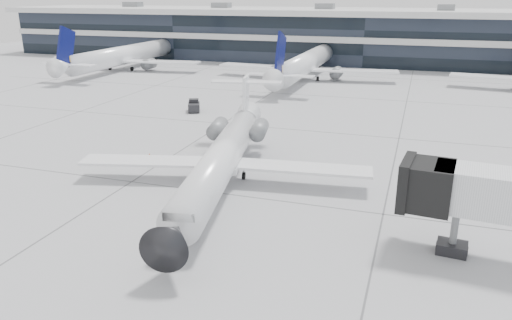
% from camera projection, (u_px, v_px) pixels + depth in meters
% --- Properties ---
extents(ground, '(220.00, 220.00, 0.00)m').
position_uv_depth(ground, '(248.00, 197.00, 37.63)').
color(ground, '#97979A').
rests_on(ground, ground).
extents(terminal, '(170.00, 22.00, 10.00)m').
position_uv_depth(terminal, '(370.00, 39.00, 109.84)').
color(terminal, black).
rests_on(terminal, ground).
extents(bg_jet_left, '(32.00, 40.00, 9.60)m').
position_uv_depth(bg_jet_left, '(127.00, 69.00, 100.51)').
color(bg_jet_left, white).
rests_on(bg_jet_left, ground).
extents(bg_jet_center, '(32.00, 40.00, 9.60)m').
position_uv_depth(bg_jet_center, '(306.00, 78.00, 89.51)').
color(bg_jet_center, white).
rests_on(bg_jet_center, ground).
extents(regional_jet, '(23.45, 29.24, 6.78)m').
position_uv_depth(regional_jet, '(223.00, 156.00, 39.58)').
color(regional_jet, white).
rests_on(regional_jet, ground).
extents(traffic_cone, '(0.46, 0.46, 0.54)m').
position_uv_depth(traffic_cone, '(150.00, 156.00, 46.21)').
color(traffic_cone, '#EB4C0C').
rests_on(traffic_cone, ground).
extents(far_tug, '(2.30, 2.81, 1.55)m').
position_uv_depth(far_tug, '(194.00, 106.00, 64.39)').
color(far_tug, black).
rests_on(far_tug, ground).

